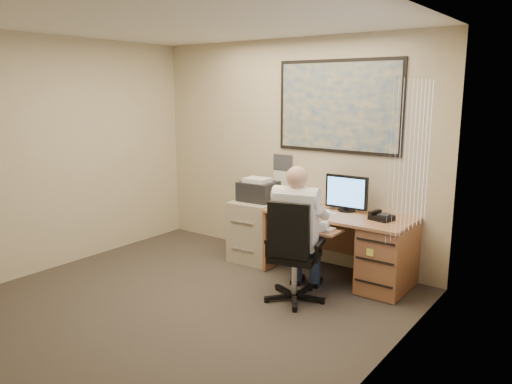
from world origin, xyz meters
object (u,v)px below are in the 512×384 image
Objects in this scene: office_chair at (291,272)px; person at (297,234)px; desk at (368,245)px; filing_cabinet at (258,224)px.

person is at bearing 65.66° from office_chair.
desk is 0.98m from office_chair.
office_chair is (-0.42, -0.87, -0.14)m from desk.
person reaches higher than office_chair.
filing_cabinet is at bearing -179.05° from desk.
person is at bearing -39.90° from filing_cabinet.
office_chair is at bearing -114.17° from person.
person reaches higher than filing_cabinet.
office_chair reaches higher than filing_cabinet.
filing_cabinet is at bearing 128.62° from person.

